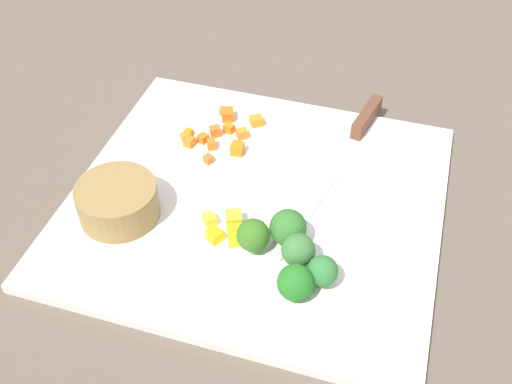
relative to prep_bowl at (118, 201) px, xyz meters
name	(u,v)px	position (x,y,z in m)	size (l,w,h in m)	color
ground_plane	(256,205)	(0.14, 0.07, -0.03)	(4.00, 4.00, 0.00)	brown
cutting_board	(256,202)	(0.14, 0.07, -0.03)	(0.43, 0.40, 0.01)	white
prep_bowl	(118,201)	(0.00, 0.00, 0.00)	(0.09, 0.09, 0.04)	olive
chef_knife	(352,139)	(0.23, 0.20, -0.01)	(0.08, 0.30, 0.02)	silver
carrot_dice_0	(256,121)	(0.10, 0.20, -0.01)	(0.01, 0.02, 0.01)	orange
carrot_dice_1	(203,138)	(0.05, 0.15, -0.02)	(0.01, 0.01, 0.01)	orange
carrot_dice_2	(228,115)	(0.06, 0.21, -0.01)	(0.02, 0.02, 0.01)	orange
carrot_dice_3	(189,132)	(0.02, 0.16, -0.02)	(0.01, 0.01, 0.01)	orange
carrot_dice_4	(208,159)	(0.07, 0.11, -0.02)	(0.01, 0.01, 0.01)	orange
carrot_dice_5	(237,149)	(0.10, 0.14, -0.01)	(0.02, 0.02, 0.01)	orange
carrot_dice_6	(224,111)	(0.05, 0.21, -0.02)	(0.01, 0.01, 0.01)	orange
carrot_dice_7	(242,134)	(0.09, 0.17, -0.01)	(0.01, 0.01, 0.01)	orange
carrot_dice_8	(211,144)	(0.06, 0.14, -0.01)	(0.01, 0.01, 0.01)	orange
carrot_dice_9	(186,137)	(0.02, 0.15, -0.02)	(0.01, 0.01, 0.01)	orange
carrot_dice_10	(215,131)	(0.06, 0.17, -0.01)	(0.01, 0.01, 0.01)	orange
carrot_dice_11	(229,128)	(0.07, 0.18, -0.02)	(0.01, 0.01, 0.01)	orange
carrot_dice_12	(189,142)	(0.03, 0.14, -0.02)	(0.01, 0.01, 0.01)	orange
pepper_dice_0	(215,236)	(0.12, -0.01, -0.01)	(0.01, 0.01, 0.01)	yellow
pepper_dice_1	(209,220)	(0.10, 0.02, -0.01)	(0.01, 0.01, 0.01)	yellow
pepper_dice_2	(234,219)	(0.13, 0.02, -0.01)	(0.02, 0.02, 0.02)	yellow
pepper_dice_3	(287,241)	(0.19, 0.01, -0.01)	(0.01, 0.02, 0.01)	yellow
pepper_dice_4	(236,235)	(0.14, 0.00, -0.01)	(0.02, 0.02, 0.02)	yellow
broccoli_floret_0	(295,283)	(0.22, -0.05, 0.00)	(0.04, 0.04, 0.04)	#87C061
broccoli_floret_1	(323,271)	(0.24, -0.03, 0.00)	(0.03, 0.03, 0.04)	#81B756
broccoli_floret_2	(298,250)	(0.21, -0.01, 0.00)	(0.04, 0.04, 0.04)	#86BC58
broccoli_floret_3	(288,228)	(0.19, 0.01, 0.00)	(0.04, 0.04, 0.05)	#82C05D
broccoli_floret_4	(253,236)	(0.16, -0.01, 0.00)	(0.04, 0.04, 0.04)	#95BC69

